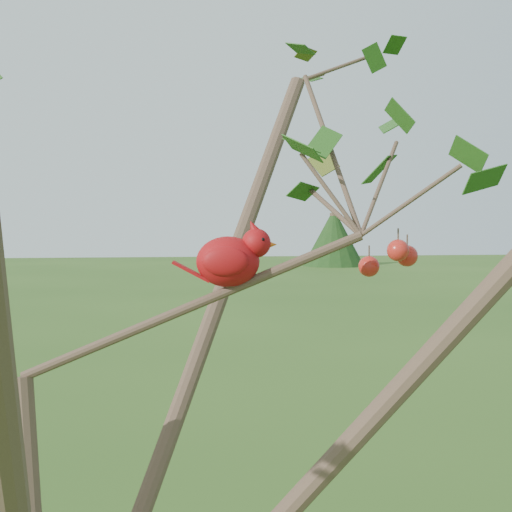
{
  "coord_description": "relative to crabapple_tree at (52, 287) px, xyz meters",
  "views": [
    {
      "loc": [
        0.22,
        -1.06,
        2.22
      ],
      "look_at": [
        0.36,
        0.07,
        2.16
      ],
      "focal_mm": 45.0,
      "sensor_mm": 36.0,
      "label": 1
    }
  ],
  "objects": [
    {
      "name": "distant_trees",
      "position": [
        1.85,
        24.47,
        -0.81
      ],
      "size": [
        43.04,
        14.82,
        2.91
      ],
      "color": "#453225",
      "rests_on": "ground"
    },
    {
      "name": "crabapple_tree",
      "position": [
        0.0,
        0.0,
        0.0
      ],
      "size": [
        2.35,
        2.05,
        2.95
      ],
      "color": "#453225",
      "rests_on": "ground"
    },
    {
      "name": "cardinal",
      "position": [
        0.29,
        0.09,
        0.04
      ],
      "size": [
        0.19,
        0.1,
        0.13
      ],
      "rotation": [
        0.0,
        0.0,
        -0.08
      ],
      "color": "#A20D12",
      "rests_on": "ground"
    }
  ]
}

